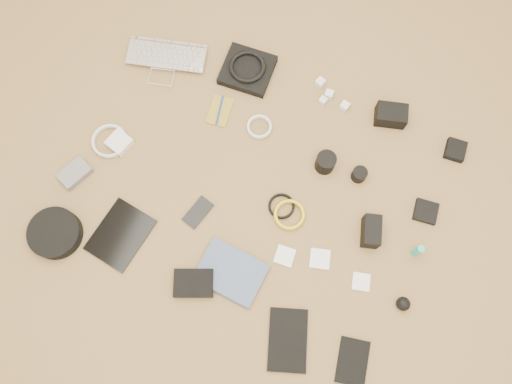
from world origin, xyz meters
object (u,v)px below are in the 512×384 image
at_px(headphone_case, 55,233).
at_px(phone, 198,212).
at_px(dslr_camera, 391,115).
at_px(paperback, 219,294).
at_px(tablet, 121,235).
at_px(laptop, 165,66).

bearing_deg(headphone_case, phone, 31.94).
height_order(dslr_camera, phone, dslr_camera).
height_order(headphone_case, paperback, headphone_case).
relative_size(tablet, phone, 1.92).
bearing_deg(tablet, paperback, 0.71).
relative_size(laptop, tablet, 1.42).
distance_m(dslr_camera, phone, 0.82).
distance_m(headphone_case, paperback, 0.63).
distance_m(dslr_camera, headphone_case, 1.32).
bearing_deg(headphone_case, dslr_camera, 43.05).
bearing_deg(paperback, headphone_case, 97.08).
xyz_separation_m(phone, headphone_case, (-0.44, -0.27, 0.02)).
relative_size(phone, paperback, 0.51).
relative_size(tablet, paperback, 0.98).
relative_size(laptop, paperback, 1.39).
bearing_deg(paperback, dslr_camera, -16.79).
relative_size(phone, headphone_case, 0.62).
xyz_separation_m(laptop, headphone_case, (-0.06, -0.77, 0.01)).
bearing_deg(phone, laptop, 141.76).
distance_m(tablet, phone, 0.29).
bearing_deg(phone, dslr_camera, 64.83).
height_order(tablet, paperback, paperback).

